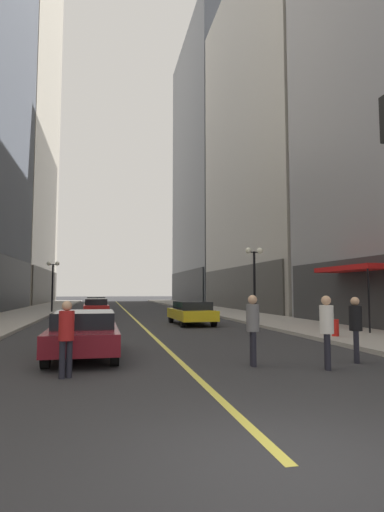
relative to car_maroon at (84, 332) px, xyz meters
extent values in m
plane|color=#2D2D30|center=(2.64, 26.69, -0.72)|extent=(200.00, 200.00, 0.00)
cube|color=#9E9991|center=(-5.61, 26.69, -0.65)|extent=(4.50, 78.00, 0.15)
cube|color=#9E9991|center=(10.89, 26.69, -0.65)|extent=(4.50, 78.00, 0.15)
cube|color=#E5D64C|center=(2.64, 26.69, -0.72)|extent=(0.16, 70.00, 0.01)
cube|color=black|center=(-7.96, 26.19, 1.78)|extent=(0.50, 22.80, 5.00)
cube|color=#B7AD99|center=(-13.15, 51.69, 35.14)|extent=(10.57, 26.00, 71.72)
cube|color=#403C35|center=(-7.96, 51.69, 1.78)|extent=(0.50, 24.70, 5.00)
cube|color=#A8A399|center=(18.64, 26.19, 16.81)|extent=(11.01, 24.00, 35.07)
cube|color=#3A3935|center=(13.24, 26.19, 1.38)|extent=(0.50, 22.80, 4.21)
cube|color=#4C515B|center=(20.95, 51.69, 21.43)|extent=(15.63, 26.00, 44.30)
cube|color=black|center=(13.24, 51.69, 1.78)|extent=(0.50, 24.70, 5.00)
cube|color=#B21414|center=(12.34, 5.24, 2.28)|extent=(1.60, 4.62, 0.24)
cylinder|color=black|center=(11.64, 3.08, 0.72)|extent=(0.08, 0.08, 2.88)
cube|color=maroon|center=(0.00, -0.07, -0.13)|extent=(1.98, 4.64, 0.55)
cube|color=black|center=(0.00, 0.16, 0.35)|extent=(1.73, 2.60, 0.50)
cylinder|color=black|center=(0.86, -1.68, -0.40)|extent=(0.23, 0.64, 0.64)
cylinder|color=black|center=(-0.83, -1.69, -0.40)|extent=(0.23, 0.64, 0.64)
cylinder|color=black|center=(0.83, 1.56, -0.40)|extent=(0.23, 0.64, 0.64)
cylinder|color=black|center=(-0.86, 1.54, -0.40)|extent=(0.23, 0.64, 0.64)
cube|color=yellow|center=(5.46, 10.62, -0.13)|extent=(2.07, 4.83, 0.55)
cube|color=black|center=(5.47, 10.38, 0.35)|extent=(1.78, 2.72, 0.50)
cylinder|color=black|center=(4.56, 12.27, -0.40)|extent=(0.24, 0.65, 0.64)
cylinder|color=black|center=(6.26, 12.31, -0.40)|extent=(0.24, 0.65, 0.64)
cylinder|color=black|center=(4.66, 8.93, -0.40)|extent=(0.24, 0.65, 0.64)
cylinder|color=black|center=(6.36, 8.97, -0.40)|extent=(0.24, 0.65, 0.64)
cube|color=#B21919|center=(-0.02, 19.37, -0.13)|extent=(1.98, 4.59, 0.55)
cube|color=black|center=(-0.03, 19.60, 0.35)|extent=(1.68, 2.59, 0.50)
cylinder|color=black|center=(0.82, 17.82, -0.40)|extent=(0.25, 0.65, 0.64)
cylinder|color=black|center=(-0.74, 17.76, -0.40)|extent=(0.25, 0.65, 0.64)
cylinder|color=black|center=(0.69, 20.98, -0.40)|extent=(0.25, 0.65, 0.64)
cylinder|color=black|center=(-0.87, 20.92, -0.40)|extent=(0.25, 0.65, 0.64)
cube|color=#196038|center=(-0.13, 27.89, -0.13)|extent=(2.00, 4.52, 0.55)
cube|color=black|center=(-0.12, 28.12, 0.35)|extent=(1.72, 2.55, 0.50)
cylinder|color=black|center=(0.66, 26.31, -0.40)|extent=(0.24, 0.65, 0.64)
cylinder|color=black|center=(-0.99, 26.35, -0.40)|extent=(0.24, 0.65, 0.64)
cylinder|color=black|center=(0.74, 29.44, -0.40)|extent=(0.24, 0.65, 0.64)
cylinder|color=black|center=(-0.91, 29.48, -0.40)|extent=(0.24, 0.65, 0.64)
cylinder|color=black|center=(-0.17, -2.93, -0.31)|extent=(0.14, 0.14, 0.83)
cylinder|color=black|center=(-0.31, -3.01, -0.31)|extent=(0.14, 0.14, 0.83)
cylinder|color=#B21E1E|center=(-0.24, -2.97, 0.44)|extent=(0.46, 0.46, 0.66)
sphere|color=tan|center=(-0.24, -2.97, 0.88)|extent=(0.22, 0.22, 0.22)
cylinder|color=black|center=(4.37, -2.36, -0.28)|extent=(0.14, 0.14, 0.89)
cylinder|color=black|center=(4.35, -2.52, -0.28)|extent=(0.14, 0.14, 0.89)
cylinder|color=slate|center=(4.36, -2.44, 0.51)|extent=(0.39, 0.39, 0.70)
sphere|color=tan|center=(4.36, -2.44, 0.98)|extent=(0.24, 0.24, 0.24)
cylinder|color=black|center=(6.01, -3.21, -0.28)|extent=(0.14, 0.14, 0.88)
cylinder|color=black|center=(5.95, -3.36, -0.28)|extent=(0.14, 0.14, 0.88)
cylinder|color=silver|center=(5.98, -3.28, 0.51)|extent=(0.45, 0.45, 0.70)
sphere|color=tan|center=(5.98, -3.28, 0.98)|extent=(0.24, 0.24, 0.24)
cylinder|color=black|center=(7.22, -2.63, -0.29)|extent=(0.14, 0.14, 0.86)
cylinder|color=black|center=(7.30, -2.49, -0.29)|extent=(0.14, 0.14, 0.86)
cylinder|color=black|center=(7.26, -2.56, 0.47)|extent=(0.47, 0.47, 0.68)
sphere|color=tan|center=(7.26, -2.56, 0.93)|extent=(0.23, 0.23, 0.23)
cylinder|color=black|center=(-3.76, 24.39, 1.38)|extent=(0.14, 0.14, 4.20)
cylinder|color=black|center=(-3.76, 24.39, 3.43)|extent=(0.80, 0.06, 0.06)
sphere|color=white|center=(-4.11, 24.39, 3.53)|extent=(0.36, 0.36, 0.36)
sphere|color=white|center=(-3.41, 24.39, 3.53)|extent=(0.36, 0.36, 0.36)
cylinder|color=black|center=(9.04, 9.89, 1.38)|extent=(0.14, 0.14, 4.20)
cylinder|color=black|center=(9.04, 9.89, 3.43)|extent=(0.80, 0.06, 0.06)
sphere|color=white|center=(8.69, 9.89, 3.53)|extent=(0.36, 0.36, 0.36)
sphere|color=white|center=(9.39, 9.89, 3.53)|extent=(0.36, 0.36, 0.36)
cylinder|color=red|center=(9.54, 2.28, -0.32)|extent=(0.28, 0.28, 0.80)
camera|label=1|loc=(0.57, -12.73, 1.22)|focal=29.08mm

